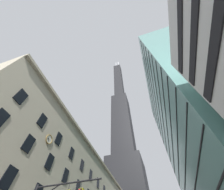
# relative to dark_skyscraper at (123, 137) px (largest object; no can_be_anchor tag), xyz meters

# --- Properties ---
(dark_skyscraper) EXTENTS (22.06, 22.06, 219.17)m
(dark_skyscraper) POSITION_rel_dark_skyscraper_xyz_m (0.00, 0.00, 0.00)
(dark_skyscraper) COLOR black
(dark_skyscraper) RESTS_ON ground
(glass_office_midrise) EXTENTS (14.74, 41.92, 57.25)m
(glass_office_midrise) POSITION_rel_dark_skyscraper_xyz_m (30.97, -49.21, -36.91)
(glass_office_midrise) COLOR slate
(glass_office_midrise) RESTS_ON ground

